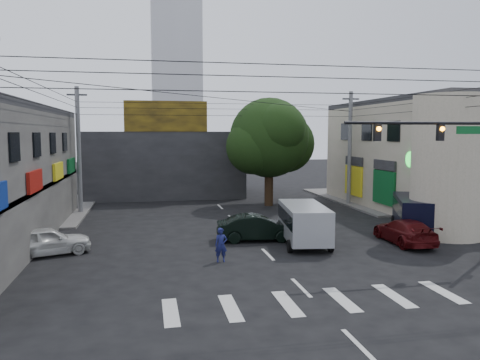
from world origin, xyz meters
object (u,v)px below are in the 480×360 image
object	(u,v)px
silver_minivan	(304,225)
traffic_officer	(221,245)
utility_pole_far_right	(350,149)
dark_sedan	(257,228)
traffic_gantry	(456,156)
white_compact	(46,241)
navy_van	(414,214)
street_tree	(269,138)
maroon_sedan	(404,231)
utility_pole_far_left	(79,151)

from	to	relation	value
silver_minivan	traffic_officer	distance (m)	5.43
utility_pole_far_right	dark_sedan	distance (m)	15.60
traffic_gantry	white_compact	world-z (taller)	traffic_gantry
white_compact	navy_van	xyz separation A→B (m)	(20.39, 1.49, 0.34)
street_tree	maroon_sedan	distance (m)	15.45
traffic_gantry	traffic_officer	bearing A→B (deg)	167.99
utility_pole_far_right	white_compact	xyz separation A→B (m)	(-21.00, -12.07, -3.90)
maroon_sedan	dark_sedan	bearing A→B (deg)	-14.32
traffic_gantry	navy_van	world-z (taller)	traffic_gantry
utility_pole_far_right	traffic_gantry	bearing A→B (deg)	-98.94
utility_pole_far_left	traffic_officer	distance (m)	17.31
traffic_gantry	maroon_sedan	size ratio (longest dim) A/B	1.58
dark_sedan	navy_van	size ratio (longest dim) A/B	0.80
street_tree	traffic_officer	xyz separation A→B (m)	(-6.42, -15.82, -4.69)
traffic_officer	dark_sedan	bearing A→B (deg)	55.45
navy_van	dark_sedan	bearing A→B (deg)	116.51
utility_pole_far_left	traffic_officer	size ratio (longest dim) A/B	5.85
street_tree	utility_pole_far_left	size ratio (longest dim) A/B	0.95
utility_pole_far_left	traffic_officer	world-z (taller)	utility_pole_far_left
maroon_sedan	silver_minivan	world-z (taller)	silver_minivan
silver_minivan	utility_pole_far_right	bearing A→B (deg)	-25.54
maroon_sedan	white_compact	bearing A→B (deg)	-1.81
dark_sedan	traffic_officer	size ratio (longest dim) A/B	2.84
street_tree	dark_sedan	bearing A→B (deg)	-107.71
utility_pole_far_right	white_compact	distance (m)	24.53
navy_van	utility_pole_far_left	bearing A→B (deg)	86.52
dark_sedan	utility_pole_far_left	bearing A→B (deg)	48.83
street_tree	traffic_officer	distance (m)	17.71
utility_pole_far_left	utility_pole_far_right	bearing A→B (deg)	0.00
white_compact	utility_pole_far_left	bearing A→B (deg)	-20.36
dark_sedan	navy_van	world-z (taller)	navy_van
traffic_gantry	white_compact	bearing A→B (deg)	164.93
utility_pole_far_right	navy_van	distance (m)	11.18
street_tree	traffic_gantry	distance (m)	18.42
street_tree	traffic_gantry	world-z (taller)	street_tree
street_tree	navy_van	xyz separation A→B (m)	(5.89, -11.58, -4.43)
dark_sedan	utility_pole_far_right	bearing A→B (deg)	-38.40
utility_pole_far_left	navy_van	bearing A→B (deg)	-27.43
white_compact	navy_van	bearing A→B (deg)	-106.19
traffic_gantry	silver_minivan	xyz separation A→B (m)	(-5.43, 4.67, -3.78)
maroon_sedan	navy_van	distance (m)	3.42
utility_pole_far_right	navy_van	size ratio (longest dim) A/B	1.65
traffic_gantry	traffic_officer	distance (m)	11.23
white_compact	utility_pole_far_right	bearing A→B (deg)	-80.47
dark_sedan	silver_minivan	bearing A→B (deg)	-115.69
silver_minivan	traffic_officer	world-z (taller)	silver_minivan
utility_pole_far_right	traffic_officer	world-z (taller)	utility_pole_far_right
maroon_sedan	utility_pole_far_right	bearing A→B (deg)	-100.15
utility_pole_far_right	traffic_officer	bearing A→B (deg)	-131.09
street_tree	traffic_gantry	bearing A→B (deg)	-78.01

